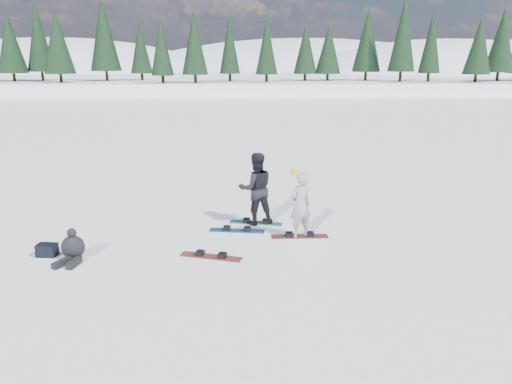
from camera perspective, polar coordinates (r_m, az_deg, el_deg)
The scene contains 10 objects.
ground at distance 12.30m, azimuth 11.74°, elevation -7.09°, with size 420.00×420.00×0.00m, color white.
alpine_backdrop at distance 201.33m, azimuth -3.58°, elevation 9.88°, with size 412.50×227.00×53.20m.
snowboarder_woman at distance 12.98m, azimuth 5.08°, elevation -1.47°, with size 0.76×0.67×1.90m.
snowboarder_man at distance 13.97m, azimuth -0.00°, elevation 0.39°, with size 1.00×0.78×2.05m, color black.
seated_rider at distance 12.44m, azimuth -20.25°, elevation -6.04°, with size 0.66×0.97×0.76m.
gear_bag at distance 12.95m, azimuth -22.78°, elevation -6.13°, with size 0.45×0.30×0.30m, color black.
snowboard_woman at distance 13.26m, azimuth 5.00°, elevation -5.08°, with size 1.50×0.28×0.03m, color maroon.
snowboard_man at distance 14.26m, azimuth -0.00°, elevation -3.54°, with size 1.50×0.28×0.03m, color #17707F.
snowboard_loose_c at distance 13.65m, azimuth -2.19°, elevation -4.43°, with size 1.50×0.28×0.03m, color navy.
snowboard_loose_b at distance 11.97m, azimuth -5.16°, elevation -7.38°, with size 1.50×0.28×0.03m, color maroon.
Camera 1 is at (-2.67, -11.09, 4.60)m, focal length 35.00 mm.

